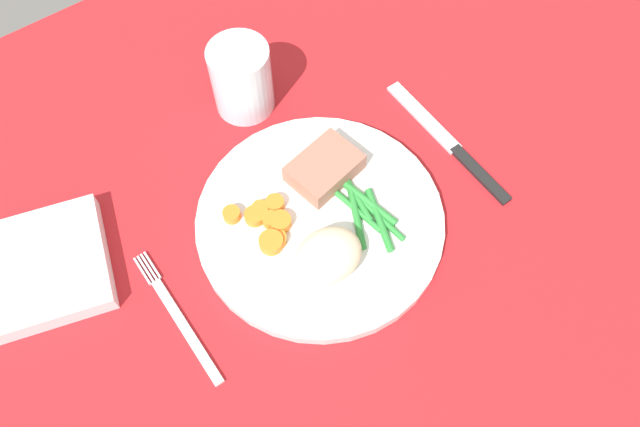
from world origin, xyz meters
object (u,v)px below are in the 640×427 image
fork (178,317)px  napkin (42,268)px  water_glass (242,83)px  knife (450,144)px  dinner_plate (320,221)px  meat_portion (324,168)px

fork → napkin: size_ratio=1.25×
fork → water_glass: 28.12cm
water_glass → knife: bearing=-49.8°
dinner_plate → fork: 17.90cm
dinner_plate → napkin: bearing=155.5°
dinner_plate → meat_portion: meat_portion is taller
napkin → fork: bearing=-54.5°
water_glass → napkin: 30.01cm
dinner_plate → fork: size_ratio=1.62×
fork → dinner_plate: bearing=0.4°
knife → water_glass: bearing=128.1°
water_glass → napkin: bearing=-167.0°
fork → knife: bearing=-0.4°
dinner_plate → napkin: (-26.78, 12.22, 0.33)cm
fork → water_glass: water_glass is taller
fork → knife: knife is taller
meat_portion → knife: bearing=-16.8°
knife → napkin: 47.08cm
meat_portion → knife: size_ratio=0.37×
dinner_plate → meat_portion: size_ratio=3.52×
meat_portion → knife: (14.97, -4.51, -2.62)cm
meat_portion → knife: 15.85cm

